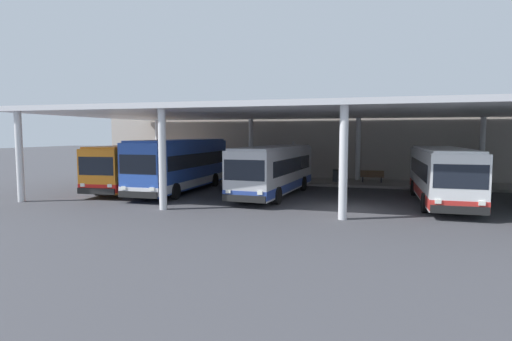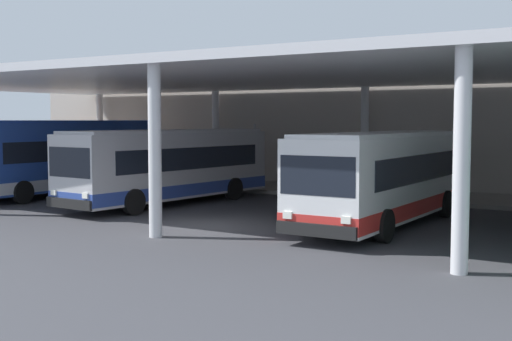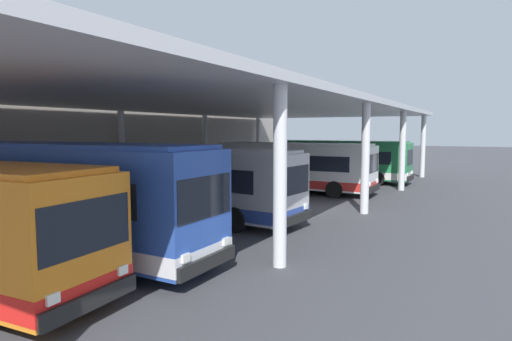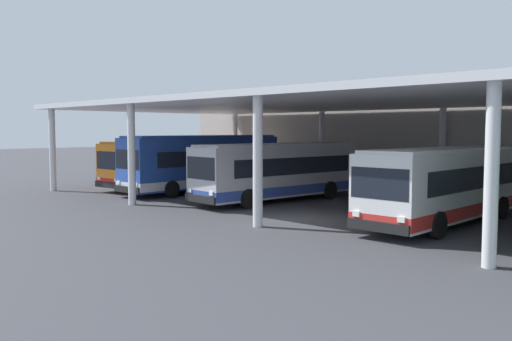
% 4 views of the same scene
% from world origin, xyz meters
% --- Properties ---
extents(ground_plane, '(200.00, 200.00, 0.00)m').
position_xyz_m(ground_plane, '(0.00, 0.00, 0.00)').
color(ground_plane, '#3D3D42').
extents(platform_kerb, '(42.00, 4.50, 0.18)m').
position_xyz_m(platform_kerb, '(0.00, 11.75, 0.09)').
color(platform_kerb, gray).
rests_on(platform_kerb, ground).
extents(station_building_facade, '(48.00, 1.60, 6.85)m').
position_xyz_m(station_building_facade, '(0.00, 15.00, 3.43)').
color(station_building_facade, '#ADA399').
rests_on(station_building_facade, ground).
extents(canopy_shelter, '(40.00, 17.00, 5.55)m').
position_xyz_m(canopy_shelter, '(0.00, 5.50, 5.29)').
color(canopy_shelter, silver).
rests_on(canopy_shelter, ground).
extents(bus_nearest_bay, '(3.22, 10.67, 3.17)m').
position_xyz_m(bus_nearest_bay, '(-14.93, 4.34, 1.66)').
color(bus_nearest_bay, orange).
rests_on(bus_nearest_bay, ground).
extents(bus_second_bay, '(2.80, 11.35, 3.57)m').
position_xyz_m(bus_second_bay, '(-11.45, 4.17, 1.84)').
color(bus_second_bay, '#284CA8').
rests_on(bus_second_bay, ground).
extents(bus_middle_bay, '(3.27, 10.68, 3.17)m').
position_xyz_m(bus_middle_bay, '(-4.83, 4.01, 1.66)').
color(bus_middle_bay, '#B7B7BC').
rests_on(bus_middle_bay, ground).
extents(bus_far_bay, '(2.78, 10.55, 3.17)m').
position_xyz_m(bus_far_bay, '(5.05, 3.54, 1.66)').
color(bus_far_bay, white).
rests_on(bus_far_bay, ground).
extents(bench_waiting, '(1.80, 0.45, 0.92)m').
position_xyz_m(bench_waiting, '(1.19, 11.82, 0.66)').
color(bench_waiting, brown).
rests_on(bench_waiting, platform_kerb).
extents(trash_bin, '(0.52, 0.52, 0.98)m').
position_xyz_m(trash_bin, '(-1.59, 11.45, 0.68)').
color(trash_bin, '#33383D').
rests_on(trash_bin, platform_kerb).
extents(banner_sign, '(0.70, 0.12, 3.20)m').
position_xyz_m(banner_sign, '(-4.95, 10.94, 1.98)').
color(banner_sign, '#B2B2B7').
rests_on(banner_sign, platform_kerb).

